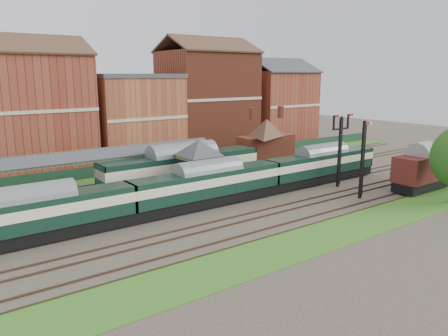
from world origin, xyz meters
TOP-DOWN VIEW (x-y plane):
  - ground at (0.00, 0.00)m, footprint 160.00×160.00m
  - grass_back at (0.00, 16.00)m, footprint 90.00×4.50m
  - grass_front at (0.00, -12.00)m, footprint 90.00×5.00m
  - fence at (0.00, 18.00)m, footprint 90.00×0.12m
  - platform at (-5.00, 9.75)m, footprint 55.00×3.40m
  - signal_box at (-3.00, 3.25)m, footprint 5.40×5.40m
  - brick_hut at (5.00, 3.25)m, footprint 3.20×2.64m
  - station_building at (12.00, 9.75)m, footprint 8.10×8.10m
  - canopy at (-11.00, 9.75)m, footprint 26.00×3.89m
  - semaphore_bracket at (12.04, -2.50)m, footprint 3.60×0.25m
  - semaphore_siding at (10.02, -7.00)m, footprint 1.23×0.25m
  - town_backdrop at (-0.18, 25.00)m, footprint 69.00×10.00m
  - dmu_train at (-4.07, 0.00)m, footprint 48.40×2.55m
  - platform_railcar at (-3.03, 6.50)m, footprint 18.64×2.94m
  - goods_van_a at (17.77, -9.00)m, footprint 6.87×2.98m

SIDE VIEW (x-z plane):
  - ground at x=0.00m, z-range 0.00..0.00m
  - grass_back at x=0.00m, z-range 0.00..0.06m
  - grass_front at x=0.00m, z-range 0.00..0.06m
  - platform at x=-5.00m, z-range 0.00..1.00m
  - fence at x=0.00m, z-range 0.00..1.50m
  - brick_hut at x=5.00m, z-range -0.28..2.67m
  - dmu_train at x=-4.07m, z-range 0.33..4.05m
  - goods_van_a at x=17.77m, z-range 0.26..4.43m
  - platform_railcar at x=-3.03m, z-range 0.36..4.65m
  - signal_box at x=-3.00m, z-range 0.19..6.19m
  - station_building at x=12.00m, z-range 1.01..6.91m
  - semaphore_siding at x=10.02m, z-range 0.16..8.16m
  - canopy at x=-11.00m, z-range 2.54..6.62m
  - semaphore_bracket at x=12.04m, z-range 0.54..8.72m
  - town_backdrop at x=-0.18m, z-range -1.00..15.00m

